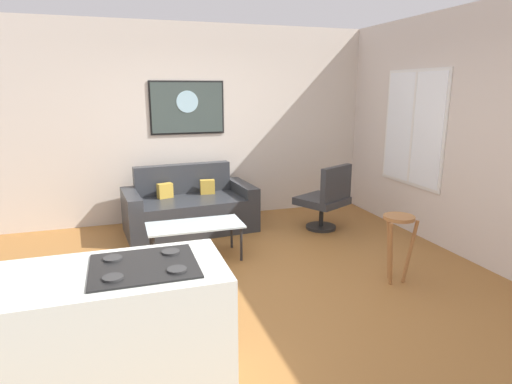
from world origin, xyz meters
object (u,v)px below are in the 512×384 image
armchair (326,198)px  wall_painting (187,108)px  couch (189,209)px  bar_stool (398,232)px  coffee_table (195,227)px

armchair → wall_painting: 2.34m
couch → bar_stool: bearing=-53.3°
couch → bar_stool: size_ratio=2.57×
coffee_table → armchair: 1.95m
couch → wall_painting: wall_painting is taller
bar_stool → wall_painting: size_ratio=0.65×
bar_stool → coffee_table: bearing=146.1°
armchair → wall_painting: wall_painting is taller
wall_painting → bar_stool: bearing=-60.8°
bar_stool → wall_painting: wall_painting is taller
armchair → bar_stool: 1.69m
armchair → coffee_table: bearing=-165.9°
armchair → wall_painting: bearing=145.7°
couch → armchair: (1.78, -0.59, 0.16)m
armchair → couch: bearing=161.8°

